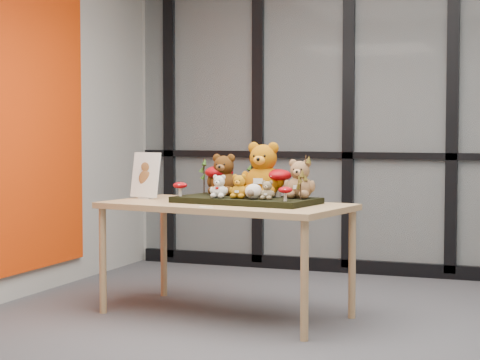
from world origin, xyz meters
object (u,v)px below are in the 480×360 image
at_px(diorama_tray, 246,200).
at_px(mushroom_front_right, 285,193).
at_px(bear_small_yellow, 239,185).
at_px(plush_cream_hedgehog, 254,191).
at_px(bear_pooh_yellow, 263,167).
at_px(bear_tan_back, 300,177).
at_px(mushroom_back_right, 278,182).
at_px(mushroom_back_left, 219,179).
at_px(display_table, 226,213).
at_px(bear_white_bow, 219,185).
at_px(sign_holder, 146,177).
at_px(bear_beige_small, 267,189).
at_px(bear_brown_medium, 224,172).
at_px(mushroom_front_left, 180,188).

xyz_separation_m(diorama_tray, mushroom_front_right, (0.35, -0.21, 0.07)).
bearing_deg(bear_small_yellow, plush_cream_hedgehog, -4.67).
height_order(bear_pooh_yellow, bear_tan_back, bear_pooh_yellow).
relative_size(diorama_tray, mushroom_back_right, 4.52).
relative_size(bear_small_yellow, mushroom_back_left, 0.80).
distance_m(bear_pooh_yellow, plush_cream_hedgehog, 0.27).
xyz_separation_m(display_table, diorama_tray, (0.13, 0.04, 0.09)).
bearing_deg(bear_white_bow, sign_holder, 171.64).
bearing_deg(bear_beige_small, bear_white_bow, -172.88).
height_order(bear_tan_back, mushroom_front_right, bear_tan_back).
height_order(display_table, mushroom_back_left, mushroom_back_left).
distance_m(diorama_tray, mushroom_back_right, 0.25).
height_order(bear_small_yellow, mushroom_back_right, mushroom_back_right).
height_order(mushroom_back_left, mushroom_front_right, mushroom_back_left).
distance_m(bear_tan_back, bear_white_bow, 0.55).
height_order(diorama_tray, mushroom_front_right, mushroom_front_right).
xyz_separation_m(bear_brown_medium, plush_cream_hedgehog, (0.32, -0.28, -0.10)).
relative_size(bear_small_yellow, bear_white_bow, 1.04).
bearing_deg(mushroom_front_right, mushroom_back_left, 148.86).
bearing_deg(bear_tan_back, mushroom_back_right, 175.25).
distance_m(mushroom_front_left, mushroom_front_right, 0.81).
height_order(display_table, bear_brown_medium, bear_brown_medium).
xyz_separation_m(diorama_tray, bear_beige_small, (0.20, -0.14, 0.09)).
height_order(diorama_tray, bear_beige_small, bear_beige_small).
bearing_deg(bear_beige_small, diorama_tray, 155.29).
distance_m(bear_small_yellow, mushroom_back_right, 0.29).
distance_m(diorama_tray, bear_white_bow, 0.22).
distance_m(mushroom_front_right, sign_holder, 1.20).
distance_m(plush_cream_hedgehog, mushroom_front_right, 0.25).
bearing_deg(bear_beige_small, display_table, 173.50).
relative_size(bear_tan_back, mushroom_front_right, 2.79).
distance_m(display_table, bear_tan_back, 0.57).
relative_size(bear_tan_back, mushroom_back_left, 1.28).
relative_size(bear_small_yellow, mushroom_front_left, 1.66).
bearing_deg(bear_beige_small, bear_pooh_yellow, 124.89).
bearing_deg(display_table, sign_holder, 178.41).
bearing_deg(mushroom_front_left, diorama_tray, 10.63).
bearing_deg(diorama_tray, sign_holder, -176.98).
bearing_deg(bear_tan_back, bear_small_yellow, -146.94).
distance_m(mushroom_back_left, mushroom_front_right, 0.72).
relative_size(display_table, sign_holder, 5.29).
height_order(bear_pooh_yellow, bear_brown_medium, bear_pooh_yellow).
relative_size(display_table, plush_cream_hedgehog, 15.68).
xyz_separation_m(bear_pooh_yellow, mushroom_back_right, (0.10, 0.01, -0.10)).
relative_size(bear_pooh_yellow, sign_holder, 1.23).
distance_m(bear_small_yellow, plush_cream_hedgehog, 0.12).
xyz_separation_m(bear_brown_medium, mushroom_back_right, (0.42, -0.04, -0.05)).
bearing_deg(bear_beige_small, bear_tan_back, 57.68).
relative_size(mushroom_back_right, mushroom_front_left, 1.95).
height_order(bear_small_yellow, mushroom_front_right, bear_small_yellow).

